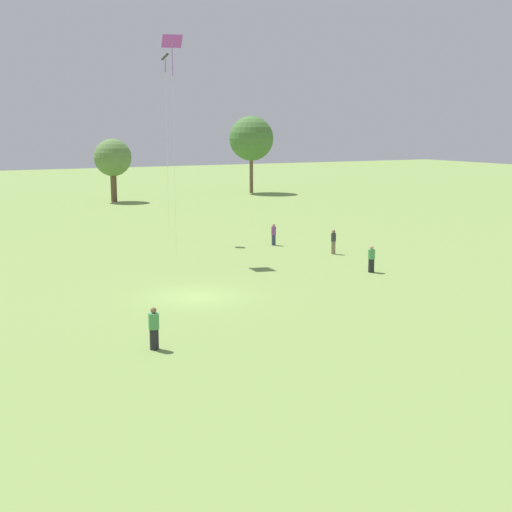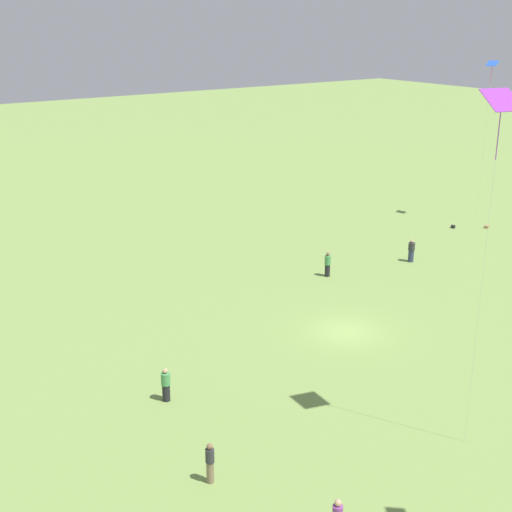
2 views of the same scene
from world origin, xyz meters
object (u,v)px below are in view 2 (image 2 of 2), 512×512
Objects in this scene: picnic_bag_0 at (453,227)px; person_4 at (328,265)px; person_0 at (210,463)px; person_1 at (166,385)px; kite_1 at (492,72)px; person_3 at (411,251)px; kite_2 at (501,111)px; picnic_bag_2 at (487,227)px.

person_4 is at bearing 9.72° from picnic_bag_0.
person_0 is at bearing 169.57° from person_4.
person_0 is 6.58m from person_1.
person_1 is 39.96m from kite_1.
person_1 is 18.95m from person_4.
person_3 is at bearing 92.90° from person_0.
person_4 is at bearing 103.39° from person_0.
person_0 is 0.12× the size of kite_2.
person_1 is at bearing 157.24° from person_4.
person_1 is at bearing 18.60° from picnic_bag_0.
person_1 is at bearing 141.33° from person_0.
person_1 is (-1.53, -6.40, -0.05)m from person_0.
person_3 is 0.97× the size of person_4.
kite_1 is 12.94m from picnic_bag_0.
person_0 is 28.89m from person_3.
person_1 is 4.51× the size of picnic_bag_0.
picnic_bag_2 is at bearing 145.58° from picnic_bag_0.
person_0 is 1.03× the size of person_1.
picnic_bag_2 is (-18.59, -1.17, -0.73)m from person_4.
person_0 is 16.94m from kite_2.
picnic_bag_2 is (0.86, 1.79, -12.54)m from kite_1.
person_1 is at bearing -169.88° from kite_2.
kite_2 is 28.65× the size of picnic_bag_2.
person_0 is 40.40m from picnic_bag_2.
person_3 reaches higher than person_1.
person_4 reaches higher than person_3.
person_4 is 4.70× the size of picnic_bag_0.
kite_1 is (-12.49, -4.12, 11.84)m from person_3.
kite_1 is (-19.45, -2.95, 11.81)m from person_4.
person_4 is 0.13× the size of kite_1.
person_3 is (-23.94, -7.24, 0.00)m from person_1.
person_3 is 11.88m from picnic_bag_2.
picnic_bag_0 is (-9.27, -3.94, -0.69)m from person_3.
person_0 reaches higher than person_1.
person_4 is (6.96, -1.16, 0.03)m from person_3.
kite_1 is at bearing -115.61° from picnic_bag_2.
person_3 is at bearing 108.63° from kite_2.
person_0 reaches higher than picnic_bag_2.
person_4 is at bearing 105.78° from person_3.
person_1 is 36.84m from picnic_bag_2.
person_1 is 35.06m from picnic_bag_0.
person_3 is at bearing -58.57° from person_4.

